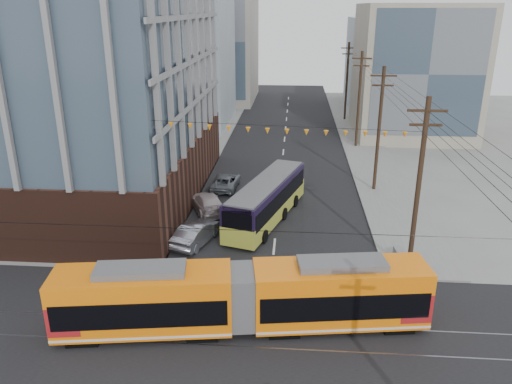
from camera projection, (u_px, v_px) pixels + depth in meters
office_building at (5, 24)px, 39.59m from camera, size 30.00×25.00×28.60m
bg_bldg_nw_near at (163, 58)px, 68.17m from camera, size 18.00×16.00×18.00m
bg_bldg_ne_near at (414, 72)px, 62.38m from camera, size 14.00×14.00×16.00m
bg_bldg_nw_far at (209, 41)px, 86.29m from camera, size 16.00×18.00×20.00m
bg_bldg_ne_far at (399, 63)px, 81.28m from camera, size 16.00×16.00×14.00m
utility_pole_far at (347, 82)px, 71.28m from camera, size 0.30×0.30×11.00m
streetcar at (243, 298)px, 25.17m from camera, size 18.94×5.29×3.61m
city_bus at (267, 200)px, 38.36m from camera, size 5.83×11.93×3.31m
parked_car_silver at (197, 233)px, 34.81m from camera, size 3.04×5.03×1.56m
parked_car_white at (207, 203)px, 40.27m from camera, size 4.08×5.60×1.51m
parked_car_grey at (226, 182)px, 45.35m from camera, size 2.50×4.98×1.35m
jersey_barrier at (404, 264)px, 31.46m from camera, size 1.02×3.74×0.74m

